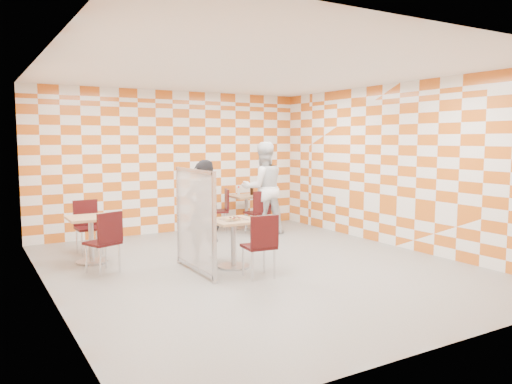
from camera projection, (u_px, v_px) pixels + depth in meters
room_shell at (240, 169)px, 8.09m from camera, size 7.00×7.00×7.00m
main_table at (234, 235)px, 7.69m from camera, size 0.70×0.70×0.75m
second_table at (246, 206)px, 11.02m from camera, size 0.70×0.70×0.75m
empty_table at (91, 231)px, 7.99m from camera, size 0.70×0.70×0.75m
chair_main_front at (261, 241)px, 7.04m from camera, size 0.46×0.47×0.92m
chair_second_front at (259, 209)px, 10.34m from camera, size 0.44×0.45×0.92m
chair_second_side at (222, 207)px, 10.66m from camera, size 0.54×0.54×0.92m
chair_empty_near at (106, 237)px, 7.32m from camera, size 0.55×0.55×0.92m
chair_empty_far at (87, 222)px, 8.67m from camera, size 0.44×0.45×0.92m
partition at (195, 220)px, 7.35m from camera, size 0.08×1.38×1.55m
man_dark at (203, 211)px, 8.06m from camera, size 0.63×0.44×1.65m
man_white at (263, 188)px, 10.45m from camera, size 1.05×0.88×1.93m
pizza_on_foil at (234, 219)px, 7.65m from camera, size 0.40×0.40×0.04m
sport_bottle at (239, 191)px, 11.03m from camera, size 0.06×0.06×0.20m
soda_bottle at (252, 190)px, 11.09m from camera, size 0.07×0.07×0.23m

